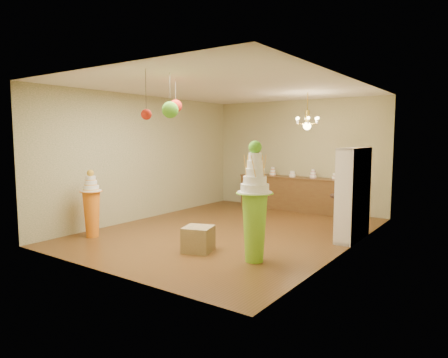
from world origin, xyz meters
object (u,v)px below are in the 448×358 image
Objects in this scene: pedestal_green at (255,212)px; sideboard at (292,193)px; round_table at (346,209)px; pedestal_orange at (92,209)px.

pedestal_green is 4.73m from sideboard.
sideboard is 2.82m from round_table.
sideboard is 3.71× the size of round_table.
sideboard is at bearing 68.16° from pedestal_orange.
round_table is (2.10, -1.88, 0.05)m from sideboard.
pedestal_green is 2.69m from round_table.
pedestal_green is at bearing -103.34° from round_table.
sideboard reaches higher than round_table.
pedestal_orange is (-3.49, -0.51, -0.24)m from pedestal_green.
round_table is at bearing 76.66° from pedestal_green.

